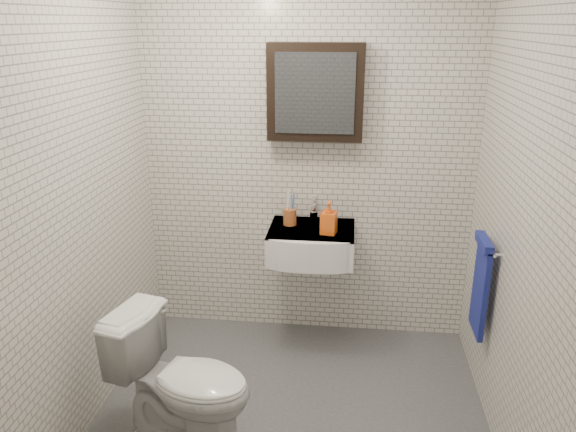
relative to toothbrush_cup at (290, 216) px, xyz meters
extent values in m
cube|color=#484B4F|center=(0.10, -0.83, -0.90)|extent=(2.20, 2.00, 0.01)
cube|color=silver|center=(0.10, 0.17, 0.34)|extent=(2.20, 0.02, 2.50)
cube|color=silver|center=(0.10, -1.83, 0.34)|extent=(2.20, 0.02, 2.50)
cube|color=silver|center=(-1.00, -0.83, 0.34)|extent=(0.02, 2.00, 2.50)
cube|color=silver|center=(1.20, -0.83, 0.34)|extent=(0.02, 2.00, 2.50)
cube|color=white|center=(0.15, -0.05, -0.16)|extent=(0.55, 0.45, 0.20)
cylinder|color=silver|center=(0.15, -0.03, -0.07)|extent=(0.31, 0.31, 0.02)
cylinder|color=silver|center=(0.15, -0.03, -0.06)|extent=(0.04, 0.04, 0.01)
cube|color=white|center=(0.15, -0.05, -0.06)|extent=(0.55, 0.45, 0.01)
cylinder|color=silver|center=(0.15, 0.11, -0.03)|extent=(0.06, 0.06, 0.06)
cylinder|color=silver|center=(0.15, 0.11, 0.03)|extent=(0.03, 0.03, 0.08)
cylinder|color=silver|center=(0.15, 0.05, 0.06)|extent=(0.02, 0.12, 0.02)
cube|color=silver|center=(0.15, 0.14, 0.09)|extent=(0.02, 0.09, 0.01)
cube|color=black|center=(0.15, 0.10, 0.79)|extent=(0.60, 0.14, 0.60)
cube|color=#3F444C|center=(0.15, 0.02, 0.79)|extent=(0.49, 0.01, 0.49)
cylinder|color=silver|center=(1.16, -0.48, 0.04)|extent=(0.02, 0.30, 0.02)
cylinder|color=silver|center=(1.18, -0.35, 0.04)|extent=(0.04, 0.02, 0.02)
cylinder|color=silver|center=(1.18, -0.61, 0.04)|extent=(0.04, 0.02, 0.02)
cube|color=#212093|center=(1.14, -0.48, -0.23)|extent=(0.03, 0.26, 0.54)
cube|color=#212093|center=(1.13, -0.48, 0.06)|extent=(0.05, 0.26, 0.05)
cylinder|color=#9F5127|center=(0.00, 0.00, -0.01)|extent=(0.10, 0.10, 0.11)
cylinder|color=white|center=(-0.02, -0.01, 0.06)|extent=(0.02, 0.03, 0.21)
cylinder|color=#3F7BCC|center=(0.01, -0.01, 0.05)|extent=(0.02, 0.02, 0.18)
cylinder|color=white|center=(-0.01, 0.01, 0.07)|extent=(0.02, 0.04, 0.22)
cylinder|color=#3F7BCC|center=(0.02, 0.01, 0.06)|extent=(0.03, 0.04, 0.19)
imported|color=orange|center=(0.26, -0.13, 0.04)|extent=(0.11, 0.11, 0.21)
imported|color=white|center=(-0.43, -1.10, -0.54)|extent=(0.80, 0.57, 0.74)
camera|label=1|loc=(0.38, -3.46, 1.22)|focal=35.00mm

